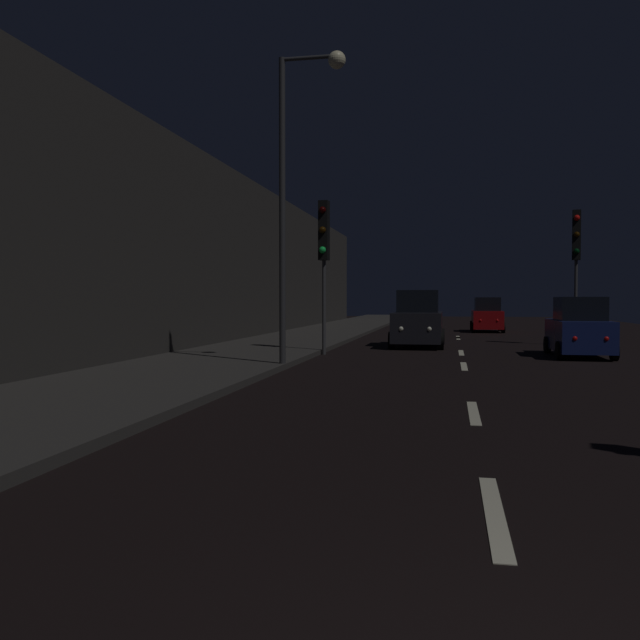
{
  "coord_description": "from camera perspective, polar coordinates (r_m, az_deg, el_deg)",
  "views": [
    {
      "loc": [
        -0.38,
        -2.69,
        1.79
      ],
      "look_at": [
        -4.93,
        20.66,
        1.04
      ],
      "focal_mm": 37.5,
      "sensor_mm": 36.0,
      "label": 1
    }
  ],
  "objects": [
    {
      "name": "car_approaching_headlights",
      "position": [
        25.35,
        8.37,
        -0.07
      ],
      "size": [
        1.94,
        4.2,
        2.12
      ],
      "rotation": [
        0.0,
        0.0,
        -1.57
      ],
      "color": "black",
      "rests_on": "ground"
    },
    {
      "name": "ground",
      "position": [
        27.25,
        11.8,
        -2.02
      ],
      "size": [
        25.72,
        84.0,
        0.02
      ],
      "primitive_type": "cube",
      "color": "black"
    },
    {
      "name": "building_facade_left",
      "position": [
        25.36,
        -9.55,
        5.61
      ],
      "size": [
        0.8,
        63.0,
        6.96
      ],
      "primitive_type": "cube",
      "color": "#2D2B28",
      "rests_on": "ground"
    },
    {
      "name": "streetlamp_overhead",
      "position": [
        17.23,
        -1.82,
        13.15
      ],
      "size": [
        1.7,
        0.44,
        7.93
      ],
      "color": "#2D2D30",
      "rests_on": "ground"
    },
    {
      "name": "car_distant_taillights",
      "position": [
        37.53,
        14.07,
        0.33
      ],
      "size": [
        1.72,
        3.73,
        1.88
      ],
      "rotation": [
        0.0,
        0.0,
        1.57
      ],
      "color": "maroon",
      "rests_on": "ground"
    },
    {
      "name": "traffic_light_far_right",
      "position": [
        27.46,
        21.03,
        5.87
      ],
      "size": [
        0.35,
        0.48,
        5.19
      ],
      "rotation": [
        0.0,
        0.0,
        -1.7
      ],
      "color": "#38383A",
      "rests_on": "ground"
    },
    {
      "name": "car_parked_right_far",
      "position": [
        22.2,
        21.23,
        -0.75
      ],
      "size": [
        1.7,
        3.68,
        1.86
      ],
      "rotation": [
        0.0,
        0.0,
        1.57
      ],
      "color": "#141E51",
      "rests_on": "ground"
    },
    {
      "name": "sidewalk_left",
      "position": [
        27.96,
        -1.98,
        -1.71
      ],
      "size": [
        4.4,
        84.0,
        0.15
      ],
      "primitive_type": "cube",
      "color": "#33302D",
      "rests_on": "ground"
    },
    {
      "name": "traffic_light_far_left",
      "position": [
        21.53,
        0.32,
        6.6
      ],
      "size": [
        0.33,
        0.47,
        4.94
      ],
      "rotation": [
        0.0,
        0.0,
        -1.64
      ],
      "color": "#38383A",
      "rests_on": "ground"
    },
    {
      "name": "lane_centerline",
      "position": [
        20.03,
        12.08,
        -3.35
      ],
      "size": [
        0.16,
        28.26,
        0.01
      ],
      "color": "beige",
      "rests_on": "ground"
    }
  ]
}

